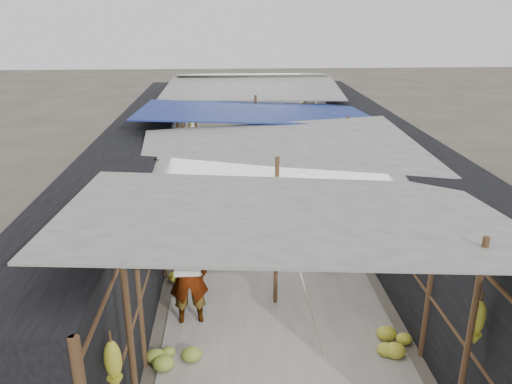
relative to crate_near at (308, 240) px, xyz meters
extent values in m
cube|color=#9E998E|center=(-0.90, 1.38, -0.14)|extent=(3.60, 16.00, 0.02)
cube|color=black|center=(-3.60, 1.38, 1.00)|extent=(1.40, 15.00, 2.30)
cube|color=black|center=(1.80, 1.38, 1.00)|extent=(1.40, 15.00, 2.30)
cube|color=#866344|center=(0.00, 0.00, 0.00)|extent=(0.55, 0.47, 0.29)
cube|color=#866344|center=(0.23, -0.85, -0.01)|extent=(0.56, 0.51, 0.27)
cube|color=#866344|center=(-0.91, 3.85, 0.01)|extent=(0.55, 0.49, 0.30)
cylinder|color=black|center=(0.24, 1.86, -0.06)|extent=(0.57, 0.57, 0.17)
imported|color=white|center=(-2.31, -2.59, 0.70)|extent=(0.66, 0.47, 1.70)
imported|color=#1F489D|center=(-1.60, -0.17, 0.59)|extent=(0.88, 0.80, 1.48)
imported|color=#544E49|center=(0.80, 4.75, 0.29)|extent=(0.36, 0.59, 0.88)
cylinder|color=brown|center=(-2.70, -5.12, 1.15)|extent=(0.07, 0.07, 2.60)
cylinder|color=brown|center=(0.90, -5.12, 1.15)|extent=(0.07, 0.07, 2.60)
cylinder|color=brown|center=(-0.90, -2.12, 1.15)|extent=(0.07, 0.07, 2.60)
cylinder|color=brown|center=(-2.70, 0.88, 1.15)|extent=(0.07, 0.07, 2.60)
cylinder|color=brown|center=(0.90, 0.88, 1.15)|extent=(0.07, 0.07, 2.60)
cylinder|color=brown|center=(-0.90, 3.88, 1.15)|extent=(0.07, 0.07, 2.60)
cylinder|color=brown|center=(-2.70, 6.88, 1.15)|extent=(0.07, 0.07, 2.60)
cylinder|color=brown|center=(0.90, 6.88, 1.15)|extent=(0.07, 0.07, 2.60)
cube|color=#9B9C97|center=(-0.90, -4.12, 2.35)|extent=(5.21, 3.19, 0.52)
cube|color=#9B9C97|center=(-0.70, -0.92, 2.20)|extent=(5.23, 3.73, 0.50)
cube|color=navy|center=(-1.00, 2.38, 2.30)|extent=(5.40, 3.60, 0.41)
cube|color=#9B9C97|center=(-0.90, 5.68, 2.40)|extent=(5.37, 3.66, 0.27)
cube|color=#9B9C97|center=(-0.80, 8.08, 2.50)|extent=(5.00, 1.99, 0.24)
cylinder|color=brown|center=(-2.90, 1.38, 1.90)|extent=(0.06, 15.00, 0.06)
cylinder|color=brown|center=(1.10, 1.38, 1.90)|extent=(0.06, 15.00, 0.06)
cylinder|color=gray|center=(-0.90, 1.38, 1.90)|extent=(0.02, 15.00, 0.02)
cube|color=silver|center=(-0.56, 3.50, 1.63)|extent=(0.60, 0.03, 0.55)
cube|color=#1A55AF|center=(-1.32, 1.58, 1.60)|extent=(0.70, 0.03, 0.60)
cube|color=#22683F|center=(-1.78, -2.39, 1.55)|extent=(0.60, 0.03, 0.70)
cube|color=#1D18A1|center=(-0.87, -0.87, 1.58)|extent=(0.55, 0.03, 0.65)
cube|color=#A23B18|center=(-0.15, -0.17, 1.60)|extent=(0.50, 0.03, 0.60)
cube|color=navy|center=(-1.66, 6.01, 1.60)|extent=(0.65, 0.03, 0.60)
ellipsoid|color=gold|center=(-2.78, -5.55, 1.41)|extent=(0.17, 0.14, 0.56)
ellipsoid|color=olive|center=(-2.78, -3.70, 1.70)|extent=(0.15, 0.13, 0.42)
ellipsoid|color=olive|center=(-2.78, -2.59, 1.48)|extent=(0.17, 0.15, 0.54)
ellipsoid|color=olive|center=(-2.78, -1.20, 1.36)|extent=(0.16, 0.14, 0.53)
ellipsoid|color=olive|center=(-2.78, 0.95, 1.64)|extent=(0.16, 0.14, 0.52)
ellipsoid|color=olive|center=(-2.78, 2.44, 1.41)|extent=(0.20, 0.17, 0.39)
ellipsoid|color=olive|center=(-2.78, 3.32, 1.45)|extent=(0.18, 0.16, 0.56)
ellipsoid|color=olive|center=(-2.78, 5.15, 1.58)|extent=(0.19, 0.16, 0.54)
ellipsoid|color=olive|center=(-2.78, 6.64, 1.52)|extent=(0.14, 0.12, 0.39)
ellipsoid|color=olive|center=(-2.78, 7.96, 1.45)|extent=(0.19, 0.16, 0.46)
ellipsoid|color=gold|center=(0.98, -5.10, 1.42)|extent=(0.15, 0.13, 0.55)
ellipsoid|color=gold|center=(0.98, -3.69, 1.62)|extent=(0.20, 0.17, 0.37)
ellipsoid|color=olive|center=(0.98, -2.75, 1.50)|extent=(0.16, 0.14, 0.41)
ellipsoid|color=gold|center=(0.98, -1.10, 1.49)|extent=(0.15, 0.13, 0.37)
ellipsoid|color=olive|center=(0.98, 0.90, 1.44)|extent=(0.17, 0.14, 0.52)
ellipsoid|color=olive|center=(0.98, 2.04, 1.70)|extent=(0.16, 0.14, 0.40)
ellipsoid|color=olive|center=(0.98, 3.25, 1.45)|extent=(0.16, 0.14, 0.39)
ellipsoid|color=gold|center=(0.98, 5.41, 1.57)|extent=(0.20, 0.17, 0.55)
ellipsoid|color=olive|center=(0.98, 6.97, 1.67)|extent=(0.16, 0.13, 0.44)
ellipsoid|color=olive|center=(0.98, 7.79, 1.51)|extent=(0.16, 0.14, 0.53)
ellipsoid|color=olive|center=(-2.48, -3.73, 0.01)|extent=(0.62, 0.53, 0.31)
ellipsoid|color=olive|center=(0.60, -0.22, -0.02)|extent=(0.52, 0.44, 0.26)
ellipsoid|color=gold|center=(-1.19, 1.06, 0.01)|extent=(0.64, 0.54, 0.32)
ellipsoid|color=gold|center=(0.75, -3.51, -0.01)|extent=(0.56, 0.48, 0.28)
ellipsoid|color=gold|center=(-2.60, -1.19, -0.03)|extent=(0.48, 0.41, 0.24)
ellipsoid|color=gold|center=(-2.30, 3.00, 0.01)|extent=(0.61, 0.52, 0.30)
ellipsoid|color=olive|center=(0.71, 2.33, 0.01)|extent=(0.62, 0.53, 0.31)
ellipsoid|color=olive|center=(0.41, 4.82, -0.02)|extent=(0.49, 0.41, 0.24)
camera|label=1|loc=(-1.65, -9.49, 4.57)|focal=35.00mm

